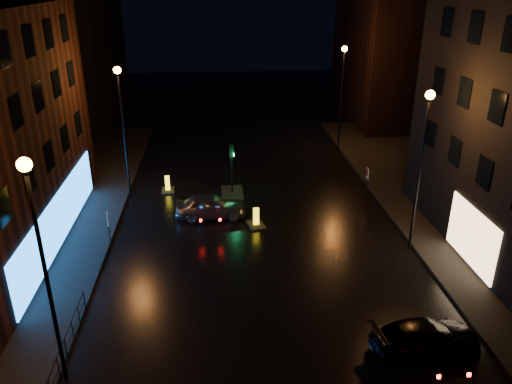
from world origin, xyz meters
The scene contains 16 objects.
ground centered at (0.00, 0.00, 0.00)m, with size 120.00×120.00×0.00m, color black.
pavement_right centered at (14.00, 8.00, 0.07)m, with size 12.00×44.00×0.15m, color black.
building_far_left centered at (-16.00, 35.00, 7.00)m, with size 8.00×16.00×14.00m, color black.
building_far_right centered at (15.00, 32.00, 6.00)m, with size 8.00×14.00×12.00m, color black.
street_lamp_lnear centered at (-7.80, -2.00, 5.56)m, with size 0.44×0.44×8.37m.
street_lamp_lfar centered at (-7.80, 14.00, 5.56)m, with size 0.44×0.44×8.37m.
street_lamp_rnear centered at (7.80, 6.00, 5.56)m, with size 0.44×0.44×8.37m.
street_lamp_rfar centered at (7.80, 22.00, 5.56)m, with size 0.44×0.44×8.37m.
traffic_signal centered at (-1.20, 14.00, 0.50)m, with size 1.40×2.40×3.45m.
guard_railing centered at (-8.00, -1.00, 0.74)m, with size 0.05×6.04×1.00m.
silver_hatchback centered at (-2.62, 10.69, 0.70)m, with size 1.66×4.12×1.41m, color #999BA0.
dark_sedan centered at (5.52, -1.65, 0.62)m, with size 1.73×4.26×1.24m, color black.
bollard_near centered at (-0.03, 9.27, 0.24)m, with size 1.12×1.43×1.12m.
bollard_far centered at (-5.47, 14.80, 0.24)m, with size 0.87×1.27×1.08m.
road_sign_left centered at (-7.90, 7.44, 1.51)m, with size 0.13×0.49×2.01m.
road_sign_right centered at (7.30, 12.40, 1.60)m, with size 0.09×0.52×2.13m.
Camera 1 is at (-2.22, -16.20, 13.20)m, focal length 35.00 mm.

